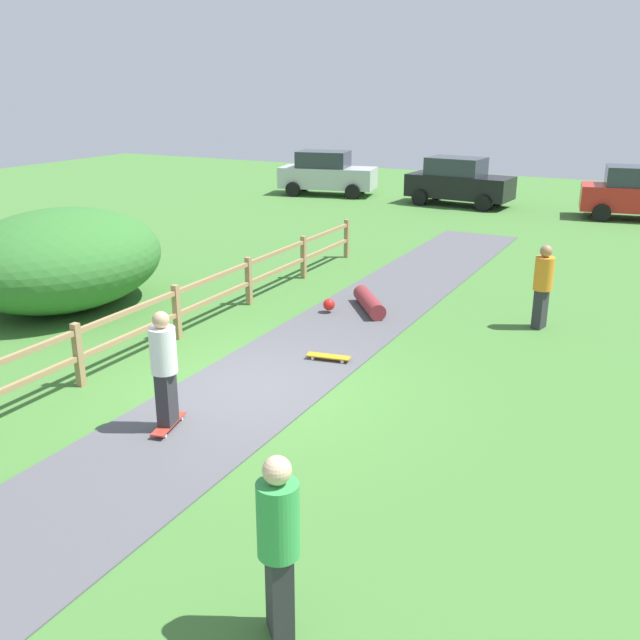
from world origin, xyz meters
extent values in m
plane|color=#427533|center=(0.00, 0.00, 0.00)|extent=(60.00, 60.00, 0.00)
cube|color=#515156|center=(0.00, 0.00, 0.01)|extent=(2.40, 28.00, 0.02)
cube|color=#997A51|center=(-2.60, -1.29, 0.55)|extent=(0.12, 0.12, 1.10)
cube|color=#997A51|center=(-2.60, 1.29, 0.55)|extent=(0.12, 0.12, 1.10)
cube|color=#997A51|center=(-2.60, 3.86, 0.55)|extent=(0.12, 0.12, 1.10)
cube|color=#997A51|center=(-2.60, 6.43, 0.55)|extent=(0.12, 0.12, 1.10)
cube|color=#997A51|center=(-2.60, 9.00, 0.55)|extent=(0.12, 0.12, 1.10)
cube|color=#997A51|center=(-2.60, 0.00, 0.50)|extent=(0.08, 18.00, 0.09)
cube|color=#997A51|center=(-2.60, 0.00, 0.95)|extent=(0.08, 18.00, 0.09)
ellipsoid|color=#33702D|center=(-6.19, 1.83, 1.10)|extent=(3.99, 4.79, 2.19)
cube|color=#B23326|center=(-0.29, -1.85, 0.09)|extent=(0.38, 0.82, 0.02)
cylinder|color=silver|center=(-0.43, -1.60, 0.05)|extent=(0.04, 0.07, 0.06)
cylinder|color=silver|center=(-0.29, -1.56, 0.05)|extent=(0.04, 0.07, 0.06)
cylinder|color=silver|center=(-0.30, -2.14, 0.05)|extent=(0.04, 0.07, 0.06)
cylinder|color=silver|center=(-0.15, -2.11, 0.05)|extent=(0.04, 0.07, 0.06)
cube|color=#2D2D33|center=(-0.29, -1.85, 0.50)|extent=(0.27, 0.36, 0.80)
cylinder|color=white|center=(-0.29, -1.85, 1.24)|extent=(0.46, 0.46, 0.67)
sphere|color=tan|center=(-0.29, -1.85, 1.69)|extent=(0.24, 0.24, 0.24)
cylinder|color=maroon|center=(0.03, 4.66, 0.20)|extent=(1.25, 1.46, 0.36)
sphere|color=red|center=(-0.69, 4.11, 0.20)|extent=(0.26, 0.26, 0.26)
cube|color=#BF8C19|center=(0.57, 1.61, 0.09)|extent=(0.82, 0.34, 0.02)
cylinder|color=silver|center=(0.84, 1.73, 0.05)|extent=(0.06, 0.04, 0.06)
cylinder|color=silver|center=(0.86, 1.58, 0.05)|extent=(0.06, 0.04, 0.06)
cylinder|color=silver|center=(0.28, 1.63, 0.05)|extent=(0.06, 0.04, 0.06)
cylinder|color=silver|center=(0.31, 1.48, 0.05)|extent=(0.06, 0.04, 0.06)
cube|color=#2D2D33|center=(3.21, -4.56, 0.43)|extent=(0.37, 0.37, 0.86)
cylinder|color=green|center=(3.21, -4.56, 1.22)|extent=(0.54, 0.54, 0.72)
sphere|color=beige|center=(3.21, -4.56, 1.70)|extent=(0.26, 0.26, 0.26)
cube|color=#2D2D33|center=(3.59, 5.27, 0.41)|extent=(0.27, 0.36, 0.82)
cylinder|color=orange|center=(3.59, 5.27, 1.16)|extent=(0.46, 0.46, 0.68)
sphere|color=#9E704C|center=(3.59, 5.27, 1.62)|extent=(0.24, 0.24, 0.24)
cube|color=black|center=(-2.43, 19.33, 0.77)|extent=(4.32, 2.02, 0.90)
cube|color=#2D333D|center=(-2.63, 19.35, 1.57)|extent=(2.31, 1.73, 0.70)
cylinder|color=black|center=(-1.01, 20.11, 0.32)|extent=(0.66, 0.29, 0.64)
cylinder|color=black|center=(-1.15, 18.35, 0.32)|extent=(0.66, 0.29, 0.64)
cylinder|color=black|center=(-3.71, 20.32, 0.32)|extent=(0.66, 0.29, 0.64)
cylinder|color=black|center=(-3.84, 18.56, 0.32)|extent=(0.66, 0.29, 0.64)
cube|color=#2D333D|center=(4.21, 19.30, 1.57)|extent=(2.43, 1.91, 0.70)
cylinder|color=black|center=(2.93, 19.98, 0.32)|extent=(0.67, 0.34, 0.64)
cylinder|color=black|center=(3.23, 18.24, 0.32)|extent=(0.67, 0.34, 0.64)
cube|color=#B7B7BC|center=(-8.48, 19.33, 0.77)|extent=(4.46, 2.54, 0.90)
cube|color=#2D333D|center=(-8.67, 19.29, 1.57)|extent=(2.48, 1.98, 0.70)
cylinder|color=black|center=(-7.34, 20.48, 0.32)|extent=(0.68, 0.37, 0.64)
cylinder|color=black|center=(-6.97, 18.75, 0.32)|extent=(0.68, 0.37, 0.64)
cylinder|color=black|center=(-9.98, 19.91, 0.32)|extent=(0.68, 0.37, 0.64)
cylinder|color=black|center=(-9.62, 18.19, 0.32)|extent=(0.68, 0.37, 0.64)
camera|label=1|loc=(5.97, -9.06, 4.83)|focal=39.65mm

